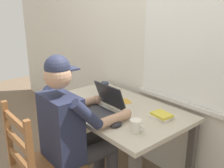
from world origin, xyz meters
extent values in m
cube|color=silver|center=(0.00, 0.46, 1.30)|extent=(6.00, 0.04, 2.60)
cube|color=white|center=(0.38, 0.44, 1.25)|extent=(0.92, 0.01, 0.92)
cube|color=beige|center=(0.38, 0.43, 0.76)|extent=(0.98, 0.06, 0.04)
cube|color=#BCB29E|center=(0.00, 0.00, 0.71)|extent=(1.26, 0.77, 0.03)
cube|color=#4C4742|center=(-0.58, -0.33, 0.34)|extent=(0.06, 0.06, 0.69)
cube|color=#4C4742|center=(-0.58, 0.33, 0.34)|extent=(0.06, 0.06, 0.69)
cube|color=#4C4742|center=(0.58, 0.33, 0.34)|extent=(0.06, 0.06, 0.69)
cube|color=#232842|center=(0.07, -0.56, 0.72)|extent=(0.34, 0.20, 0.50)
sphere|color=tan|center=(0.07, -0.56, 1.12)|extent=(0.19, 0.19, 0.19)
sphere|color=#282D47|center=(0.07, -0.56, 1.17)|extent=(0.17, 0.17, 0.17)
cube|color=#282D47|center=(0.07, -0.48, 1.15)|extent=(0.13, 0.10, 0.01)
cylinder|color=#38383D|center=(-0.02, -0.36, 0.47)|extent=(0.13, 0.40, 0.13)
cylinder|color=#38383D|center=(0.16, -0.36, 0.47)|extent=(0.13, 0.40, 0.13)
cylinder|color=#38383D|center=(-0.02, -0.16, 0.24)|extent=(0.10, 0.10, 0.47)
cylinder|color=#232842|center=(-0.13, -0.47, 0.87)|extent=(0.10, 0.24, 0.25)
cylinder|color=tan|center=(-0.13, -0.24, 0.77)|extent=(0.07, 0.28, 0.07)
sphere|color=tan|center=(-0.12, -0.10, 0.77)|extent=(0.08, 0.08, 0.08)
cylinder|color=#232842|center=(0.27, -0.47, 0.87)|extent=(0.10, 0.24, 0.25)
cylinder|color=tan|center=(0.27, -0.24, 0.77)|extent=(0.07, 0.28, 0.07)
sphere|color=tan|center=(0.26, -0.10, 0.77)|extent=(0.08, 0.08, 0.08)
cube|color=brown|center=(0.07, -0.68, 0.46)|extent=(0.42, 0.42, 0.02)
cube|color=brown|center=(0.26, -0.87, 0.71)|extent=(0.04, 0.04, 0.48)
cube|color=brown|center=(-0.12, -0.87, 0.71)|extent=(0.04, 0.04, 0.48)
cube|color=brown|center=(0.07, -0.87, 0.59)|extent=(0.36, 0.02, 0.04)
cube|color=brown|center=(0.07, -0.87, 0.73)|extent=(0.36, 0.02, 0.04)
cube|color=brown|center=(0.07, -0.87, 0.87)|extent=(0.36, 0.02, 0.04)
cube|color=#232328|center=(0.02, -0.22, 0.73)|extent=(0.33, 0.23, 0.02)
cube|color=#38383D|center=(0.02, -0.22, 0.74)|extent=(0.29, 0.17, 0.00)
cube|color=#232328|center=(0.02, -0.07, 0.84)|extent=(0.33, 0.09, 0.21)
cube|color=silver|center=(0.02, -0.07, 0.84)|extent=(0.29, 0.07, 0.18)
ellipsoid|color=#232328|center=(0.30, -0.24, 0.74)|extent=(0.06, 0.10, 0.03)
cylinder|color=silver|center=(0.44, -0.19, 0.77)|extent=(0.08, 0.08, 0.09)
torus|color=silver|center=(0.49, -0.19, 0.77)|extent=(0.05, 0.01, 0.05)
cylinder|color=#2D384C|center=(-0.36, 0.18, 0.77)|extent=(0.08, 0.08, 0.10)
torus|color=#2D384C|center=(-0.31, 0.18, 0.78)|extent=(0.05, 0.01, 0.05)
cube|color=white|center=(0.41, 0.13, 0.73)|extent=(0.17, 0.16, 0.02)
cube|color=gold|center=(0.42, 0.11, 0.76)|extent=(0.16, 0.13, 0.02)
cube|color=silver|center=(-0.15, -0.24, 0.73)|extent=(0.26, 0.21, 0.00)
cube|color=white|center=(-0.11, -0.13, 0.73)|extent=(0.28, 0.20, 0.01)
cube|color=gold|center=(-0.03, 0.15, 0.72)|extent=(0.15, 0.13, 0.00)
camera|label=1|loc=(1.53, -1.33, 1.57)|focal=40.28mm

